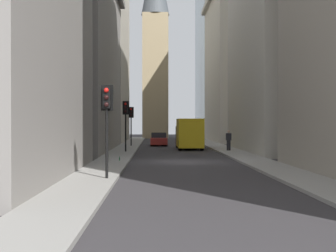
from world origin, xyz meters
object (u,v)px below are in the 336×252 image
object	(u,v)px
traffic_light_far_junction	(131,117)
traffic_light_foreground	(107,109)
traffic_light_midblock	(126,114)
pedestrian	(229,139)
sedan_red	(159,139)
delivery_truck	(189,133)
discarded_bottle	(120,159)

from	to	relation	value
traffic_light_far_junction	traffic_light_foreground	bearing A→B (deg)	-179.09
traffic_light_midblock	pedestrian	distance (m)	8.90
sedan_red	traffic_light_far_junction	distance (m)	4.60
delivery_truck	traffic_light_midblock	distance (m)	8.21
sedan_red	traffic_light_midblock	xyz separation A→B (m)	(-11.93, 2.79, 2.49)
traffic_light_foreground	traffic_light_midblock	size ratio (longest dim) A/B	0.96
discarded_bottle	traffic_light_midblock	bearing A→B (deg)	1.38
traffic_light_foreground	discarded_bottle	xyz separation A→B (m)	(8.71, 0.16, -2.78)
delivery_truck	sedan_red	xyz separation A→B (m)	(6.16, 2.80, -0.80)
traffic_light_foreground	traffic_light_far_junction	bearing A→B (deg)	0.91
pedestrian	traffic_light_midblock	bearing A→B (deg)	97.34
traffic_light_foreground	pedestrian	world-z (taller)	traffic_light_foreground
traffic_light_midblock	traffic_light_far_junction	world-z (taller)	traffic_light_midblock
traffic_light_foreground	traffic_light_midblock	distance (m)	17.53
delivery_truck	traffic_light_far_junction	xyz separation A→B (m)	(3.43, 5.65, 1.58)
sedan_red	pedestrian	size ratio (longest dim) A/B	2.52
traffic_light_midblock	discarded_bottle	xyz separation A→B (m)	(-8.82, -0.21, -2.90)
sedan_red	discarded_bottle	world-z (taller)	sedan_red
traffic_light_midblock	pedestrian	size ratio (longest dim) A/B	2.40
pedestrian	traffic_light_foreground	bearing A→B (deg)	156.22
traffic_light_midblock	traffic_light_foreground	bearing A→B (deg)	-178.78
discarded_bottle	traffic_light_foreground	bearing A→B (deg)	-178.94
sedan_red	traffic_light_midblock	bearing A→B (deg)	166.83
sedan_red	traffic_light_far_junction	size ratio (longest dim) A/B	1.09
traffic_light_foreground	discarded_bottle	world-z (taller)	traffic_light_foreground
traffic_light_far_junction	discarded_bottle	size ratio (longest dim) A/B	14.61
sedan_red	discarded_bottle	bearing A→B (deg)	172.91
traffic_light_far_junction	pedestrian	bearing A→B (deg)	-133.14
traffic_light_far_junction	pedestrian	size ratio (longest dim) A/B	2.31
sedan_red	traffic_light_foreground	world-z (taller)	traffic_light_foreground
traffic_light_midblock	discarded_bottle	world-z (taller)	traffic_light_midblock
traffic_light_midblock	discarded_bottle	distance (m)	9.29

